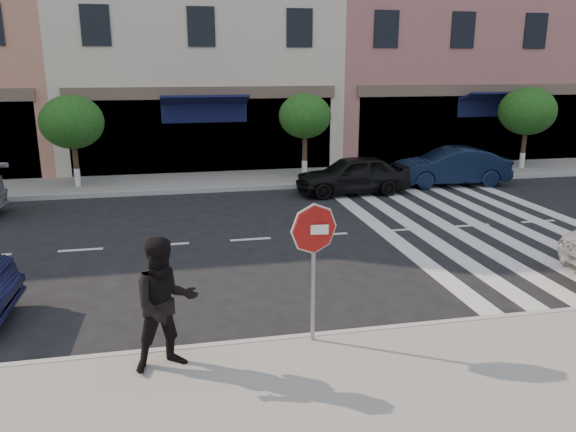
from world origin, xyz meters
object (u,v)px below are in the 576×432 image
object	(u,v)px
walker	(165,304)
car_far_right	(451,166)
car_far_mid	(352,175)
stop_sign	(314,241)

from	to	relation	value
walker	car_far_right	size ratio (longest dim) A/B	0.46
car_far_right	car_far_mid	bearing A→B (deg)	-76.73
stop_sign	car_far_right	size ratio (longest dim) A/B	0.53
stop_sign	car_far_right	world-z (taller)	stop_sign
walker	car_far_mid	bearing A→B (deg)	44.05
car_far_mid	car_far_right	bearing A→B (deg)	97.36
stop_sign	car_far_right	xyz separation A→B (m)	(7.77, 10.65, -1.06)
car_far_mid	stop_sign	bearing A→B (deg)	-23.02
stop_sign	car_far_mid	size ratio (longest dim) A/B	0.57
walker	car_far_right	bearing A→B (deg)	32.21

